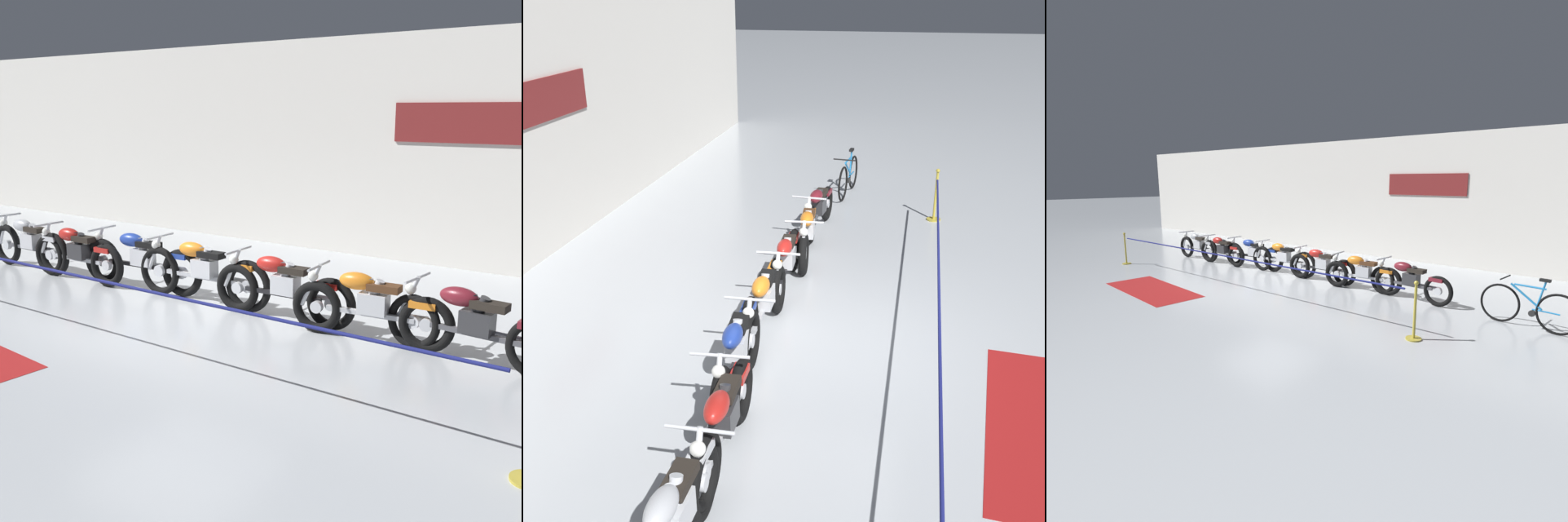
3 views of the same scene
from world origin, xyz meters
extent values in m
plane|color=#B2B7BC|center=(0.00, 0.00, 0.00)|extent=(120.00, 120.00, 0.00)
cube|color=silver|center=(0.00, 5.12, 2.10)|extent=(28.00, 0.25, 4.20)
cube|color=maroon|center=(2.35, 4.98, 2.61)|extent=(2.68, 0.04, 0.70)
torus|color=black|center=(-4.67, 0.48, 0.38)|extent=(0.76, 0.13, 0.76)
torus|color=black|center=(-3.26, 0.45, 0.38)|extent=(0.76, 0.13, 0.76)
cylinder|color=silver|center=(-4.67, 0.48, 0.38)|extent=(0.18, 0.08, 0.18)
cylinder|color=silver|center=(-3.26, 0.45, 0.38)|extent=(0.18, 0.08, 0.18)
cylinder|color=silver|center=(-4.76, 0.48, 0.66)|extent=(0.30, 0.06, 0.59)
cube|color=silver|center=(-3.91, 0.47, 0.54)|extent=(0.36, 0.23, 0.26)
cylinder|color=silver|center=(-3.95, 0.47, 0.74)|extent=(0.18, 0.11, 0.24)
cylinder|color=silver|center=(-3.87, 0.46, 0.74)|extent=(0.18, 0.11, 0.24)
cylinder|color=silver|center=(-3.61, 0.60, 0.40)|extent=(0.70, 0.08, 0.07)
cube|color=#47474C|center=(-3.96, 0.47, 0.40)|extent=(1.13, 0.08, 0.06)
ellipsoid|color=#B7BABF|center=(-4.14, 0.47, 0.80)|extent=(0.46, 0.23, 0.22)
cube|color=black|center=(-3.78, 0.46, 0.76)|extent=(0.40, 0.21, 0.09)
cube|color=#B7BABF|center=(-3.31, 0.45, 0.65)|extent=(0.32, 0.17, 0.08)
cylinder|color=silver|center=(-4.65, 0.48, 0.93)|extent=(0.05, 0.62, 0.04)
sphere|color=silver|center=(-4.73, 0.48, 0.79)|extent=(0.14, 0.14, 0.14)
torus|color=black|center=(-3.35, 0.44, 0.36)|extent=(0.72, 0.14, 0.72)
torus|color=black|center=(-1.94, 0.48, 0.36)|extent=(0.72, 0.14, 0.72)
cylinder|color=silver|center=(-3.35, 0.44, 0.36)|extent=(0.17, 0.08, 0.17)
cylinder|color=silver|center=(-1.94, 0.48, 0.36)|extent=(0.17, 0.08, 0.17)
cylinder|color=silver|center=(-3.44, 0.44, 0.64)|extent=(0.30, 0.06, 0.59)
cube|color=#2D2D30|center=(-2.60, 0.46, 0.52)|extent=(0.37, 0.23, 0.26)
cylinder|color=#2D2D30|center=(-2.64, 0.46, 0.72)|extent=(0.18, 0.11, 0.24)
cylinder|color=#2D2D30|center=(-2.56, 0.46, 0.72)|extent=(0.18, 0.11, 0.24)
cylinder|color=silver|center=(-2.30, 0.61, 0.38)|extent=(0.70, 0.09, 0.07)
cube|color=#ADAFB5|center=(-2.65, 0.46, 0.38)|extent=(1.13, 0.09, 0.06)
ellipsoid|color=#B21E19|center=(-2.83, 0.45, 0.78)|extent=(0.47, 0.23, 0.22)
cube|color=black|center=(-2.47, 0.46, 0.74)|extent=(0.41, 0.21, 0.09)
cube|color=#B21E19|center=(-1.99, 0.48, 0.61)|extent=(0.32, 0.17, 0.08)
cylinder|color=silver|center=(-3.33, 0.44, 0.91)|extent=(0.05, 0.62, 0.04)
sphere|color=silver|center=(-3.41, 0.44, 0.77)|extent=(0.14, 0.14, 0.14)
torus|color=black|center=(-2.20, 0.62, 0.38)|extent=(0.76, 0.19, 0.75)
torus|color=black|center=(-0.54, 0.75, 0.38)|extent=(0.76, 0.19, 0.75)
cylinder|color=silver|center=(-2.20, 0.62, 0.38)|extent=(0.18, 0.09, 0.18)
cylinder|color=silver|center=(-0.54, 0.75, 0.38)|extent=(0.18, 0.09, 0.18)
cylinder|color=silver|center=(-2.29, 0.61, 0.66)|extent=(0.31, 0.08, 0.59)
cube|color=silver|center=(-1.32, 0.69, 0.54)|extent=(0.38, 0.25, 0.26)
cylinder|color=silver|center=(-1.36, 0.68, 0.74)|extent=(0.19, 0.12, 0.24)
cylinder|color=silver|center=(-1.28, 0.69, 0.74)|extent=(0.19, 0.12, 0.24)
cylinder|color=silver|center=(-1.03, 0.85, 0.40)|extent=(0.70, 0.13, 0.07)
cube|color=black|center=(-1.37, 0.68, 0.40)|extent=(1.33, 0.17, 0.06)
ellipsoid|color=navy|center=(-1.55, 0.67, 0.80)|extent=(0.48, 0.26, 0.22)
cube|color=black|center=(-1.19, 0.70, 0.76)|extent=(0.41, 0.23, 0.09)
cube|color=navy|center=(-0.59, 0.75, 0.64)|extent=(0.33, 0.19, 0.08)
cylinder|color=silver|center=(-2.18, 0.62, 0.93)|extent=(0.09, 0.62, 0.04)
sphere|color=silver|center=(-2.26, 0.61, 0.79)|extent=(0.14, 0.14, 0.14)
torus|color=black|center=(-0.92, 0.64, 0.38)|extent=(0.77, 0.14, 0.76)
torus|color=black|center=(0.76, 0.70, 0.38)|extent=(0.77, 0.14, 0.76)
cylinder|color=silver|center=(-0.92, 0.64, 0.38)|extent=(0.19, 0.09, 0.18)
cylinder|color=silver|center=(0.76, 0.70, 0.38)|extent=(0.19, 0.09, 0.18)
cylinder|color=silver|center=(-1.01, 0.64, 0.67)|extent=(0.31, 0.07, 0.59)
cube|color=silver|center=(-0.03, 0.67, 0.54)|extent=(0.37, 0.23, 0.26)
cylinder|color=silver|center=(-0.07, 0.67, 0.74)|extent=(0.18, 0.12, 0.24)
cylinder|color=silver|center=(0.01, 0.68, 0.74)|extent=(0.18, 0.12, 0.24)
cylinder|color=silver|center=(0.27, 0.82, 0.40)|extent=(0.70, 0.09, 0.07)
cube|color=#ADAFB5|center=(-0.08, 0.67, 0.40)|extent=(1.34, 0.11, 0.06)
ellipsoid|color=orange|center=(-0.26, 0.67, 0.80)|extent=(0.47, 0.24, 0.22)
cube|color=black|center=(0.10, 0.68, 0.76)|extent=(0.41, 0.21, 0.09)
cube|color=orange|center=(0.71, 0.70, 0.66)|extent=(0.33, 0.17, 0.08)
cylinder|color=silver|center=(-0.90, 0.64, 0.93)|extent=(0.06, 0.62, 0.04)
sphere|color=silver|center=(-0.98, 0.64, 0.79)|extent=(0.14, 0.14, 0.14)
torus|color=black|center=(0.62, 0.63, 0.35)|extent=(0.71, 0.16, 0.71)
torus|color=black|center=(2.11, 0.70, 0.35)|extent=(0.71, 0.16, 0.71)
cylinder|color=silver|center=(0.62, 0.63, 0.35)|extent=(0.17, 0.09, 0.16)
cylinder|color=silver|center=(2.11, 0.70, 0.35)|extent=(0.17, 0.09, 0.16)
cylinder|color=silver|center=(0.53, 0.63, 0.64)|extent=(0.31, 0.07, 0.59)
cube|color=silver|center=(1.42, 0.67, 0.51)|extent=(0.37, 0.24, 0.26)
cylinder|color=silver|center=(1.37, 0.67, 0.71)|extent=(0.18, 0.12, 0.24)
cylinder|color=silver|center=(1.46, 0.67, 0.71)|extent=(0.18, 0.12, 0.24)
cylinder|color=silver|center=(1.71, 0.82, 0.37)|extent=(0.70, 0.10, 0.07)
cube|color=black|center=(1.37, 0.67, 0.37)|extent=(1.19, 0.12, 0.06)
ellipsoid|color=#B21E19|center=(1.19, 0.66, 0.77)|extent=(0.47, 0.24, 0.22)
cube|color=black|center=(1.54, 0.68, 0.73)|extent=(0.41, 0.22, 0.09)
cube|color=#B21E19|center=(2.06, 0.70, 0.60)|extent=(0.33, 0.17, 0.08)
cylinder|color=silver|center=(0.64, 0.63, 0.90)|extent=(0.06, 0.62, 0.04)
sphere|color=silver|center=(0.56, 0.63, 0.76)|extent=(0.14, 0.14, 0.14)
torus|color=black|center=(2.00, 0.52, 0.34)|extent=(0.70, 0.19, 0.69)
torus|color=black|center=(3.44, 0.65, 0.34)|extent=(0.70, 0.19, 0.69)
cylinder|color=silver|center=(2.00, 0.52, 0.34)|extent=(0.17, 0.09, 0.16)
cylinder|color=silver|center=(3.44, 0.65, 0.34)|extent=(0.17, 0.09, 0.16)
cylinder|color=silver|center=(1.91, 0.51, 0.63)|extent=(0.31, 0.08, 0.59)
cube|color=silver|center=(2.77, 0.59, 0.50)|extent=(0.38, 0.25, 0.26)
cylinder|color=silver|center=(2.73, 0.58, 0.70)|extent=(0.19, 0.13, 0.24)
cylinder|color=silver|center=(2.81, 0.59, 0.70)|extent=(0.19, 0.13, 0.24)
cylinder|color=silver|center=(3.06, 0.75, 0.36)|extent=(0.70, 0.13, 0.07)
cube|color=#ADAFB5|center=(2.72, 0.58, 0.36)|extent=(1.15, 0.16, 0.06)
ellipsoid|color=orange|center=(2.54, 0.56, 0.76)|extent=(0.48, 0.26, 0.22)
cube|color=#4C2D19|center=(2.90, 0.60, 0.72)|extent=(0.42, 0.24, 0.09)
cube|color=orange|center=(3.39, 0.64, 0.59)|extent=(0.33, 0.19, 0.08)
cylinder|color=silver|center=(2.02, 0.52, 0.89)|extent=(0.09, 0.62, 0.04)
sphere|color=silver|center=(1.94, 0.51, 0.75)|extent=(0.14, 0.14, 0.14)
torus|color=black|center=(3.27, 0.66, 0.34)|extent=(0.69, 0.16, 0.69)
cylinder|color=silver|center=(3.27, 0.66, 0.34)|extent=(0.17, 0.09, 0.16)
cylinder|color=silver|center=(3.18, 0.67, 0.63)|extent=(0.31, 0.08, 0.59)
cube|color=#2D2D30|center=(4.04, 0.60, 0.50)|extent=(0.38, 0.25, 0.26)
cylinder|color=#2D2D30|center=(4.00, 0.60, 0.70)|extent=(0.19, 0.12, 0.24)
cylinder|color=#2D2D30|center=(4.08, 0.59, 0.70)|extent=(0.19, 0.12, 0.24)
cylinder|color=silver|center=(4.35, 0.71, 0.36)|extent=(0.70, 0.13, 0.07)
cube|color=#47474C|center=(3.99, 0.60, 0.36)|extent=(1.16, 0.15, 0.06)
ellipsoid|color=maroon|center=(3.81, 0.62, 0.76)|extent=(0.48, 0.26, 0.22)
cube|color=black|center=(4.17, 0.59, 0.72)|extent=(0.41, 0.23, 0.09)
cylinder|color=silver|center=(3.29, 0.66, 0.89)|extent=(0.09, 0.62, 0.04)
sphere|color=silver|center=(3.21, 0.66, 0.75)|extent=(0.14, 0.14, 0.14)
cylinder|color=navy|center=(0.01, -1.57, 0.88)|extent=(9.88, 0.04, 0.04)
camera|label=1|loc=(6.10, -6.52, 2.84)|focal=45.00mm
camera|label=2|loc=(-7.62, -1.20, 4.40)|focal=45.00mm
camera|label=3|loc=(8.03, -7.92, 2.72)|focal=28.00mm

